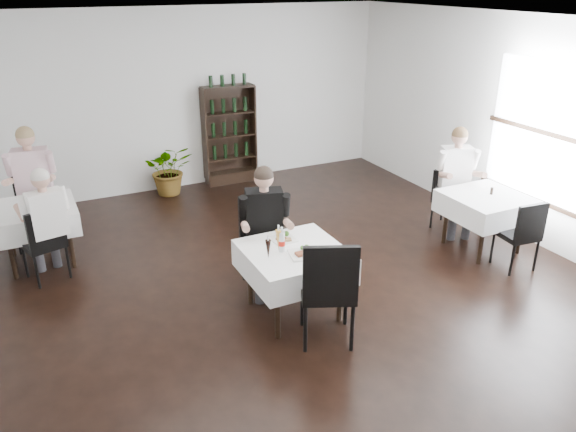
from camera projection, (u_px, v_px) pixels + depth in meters
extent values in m
plane|color=black|center=(317.00, 305.00, 6.35)|extent=(9.00, 9.00, 0.00)
plane|color=white|center=(324.00, 27.00, 5.17)|extent=(9.00, 9.00, 0.00)
plane|color=white|center=(191.00, 100.00, 9.47)|extent=(7.00, 0.00, 7.00)
plane|color=white|center=(559.00, 140.00, 7.17)|extent=(0.00, 9.00, 9.00)
cube|color=white|center=(559.00, 136.00, 7.15)|extent=(0.03, 2.20, 1.80)
cube|color=black|center=(545.00, 203.00, 7.50)|extent=(0.05, 2.30, 0.06)
cube|color=black|center=(231.00, 176.00, 10.12)|extent=(0.90, 0.28, 0.20)
cylinder|color=black|center=(278.00, 308.00, 5.64)|extent=(0.06, 0.06, 0.71)
cylinder|color=black|center=(250.00, 276.00, 6.25)|extent=(0.06, 0.06, 0.71)
cylinder|color=black|center=(340.00, 292.00, 5.94)|extent=(0.06, 0.06, 0.71)
cylinder|color=black|center=(308.00, 262.00, 6.54)|extent=(0.06, 0.06, 0.71)
cube|color=black|center=(294.00, 253.00, 5.94)|extent=(0.85, 0.85, 0.04)
cube|color=white|center=(294.00, 262.00, 5.99)|extent=(1.03, 1.03, 0.30)
cylinder|color=black|center=(11.00, 253.00, 6.77)|extent=(0.06, 0.06, 0.71)
cylinder|color=black|center=(9.00, 231.00, 7.33)|extent=(0.06, 0.06, 0.71)
cylinder|color=black|center=(70.00, 242.00, 7.04)|extent=(0.06, 0.06, 0.71)
cylinder|color=black|center=(64.00, 222.00, 7.60)|extent=(0.06, 0.06, 0.71)
cube|color=black|center=(34.00, 210.00, 7.04)|extent=(0.80, 0.80, 0.04)
cube|color=white|center=(36.00, 218.00, 7.08)|extent=(0.98, 0.98, 0.30)
cylinder|color=black|center=(482.00, 239.00, 7.13)|extent=(0.06, 0.06, 0.71)
cylinder|color=black|center=(446.00, 219.00, 7.69)|extent=(0.06, 0.06, 0.71)
cylinder|color=black|center=(521.00, 229.00, 7.41)|extent=(0.06, 0.06, 0.71)
cylinder|color=black|center=(484.00, 211.00, 7.97)|extent=(0.06, 0.06, 0.71)
cube|color=black|center=(487.00, 198.00, 7.40)|extent=(0.80, 0.80, 0.04)
cube|color=white|center=(485.00, 206.00, 7.45)|extent=(0.98, 0.98, 0.30)
imported|color=#275D20|center=(169.00, 169.00, 9.43)|extent=(0.88, 0.79, 0.87)
cylinder|color=black|center=(257.00, 277.00, 6.43)|extent=(0.04, 0.04, 0.50)
cylinder|color=black|center=(243.00, 262.00, 6.79)|extent=(0.04, 0.04, 0.50)
cylinder|color=black|center=(291.00, 270.00, 6.60)|extent=(0.04, 0.04, 0.50)
cylinder|color=black|center=(276.00, 255.00, 6.96)|extent=(0.04, 0.04, 0.50)
cube|color=black|center=(267.00, 244.00, 6.58)|extent=(0.50, 0.50, 0.08)
cube|color=black|center=(259.00, 215.00, 6.66)|extent=(0.50, 0.06, 0.54)
cylinder|color=black|center=(346.00, 303.00, 5.91)|extent=(0.04, 0.04, 0.53)
cylinder|color=black|center=(352.00, 328.00, 5.48)|extent=(0.04, 0.04, 0.53)
cylinder|color=black|center=(302.00, 304.00, 5.89)|extent=(0.04, 0.04, 0.53)
cylinder|color=black|center=(305.00, 329.00, 5.47)|extent=(0.04, 0.04, 0.53)
cube|color=black|center=(327.00, 290.00, 5.57)|extent=(0.70, 0.70, 0.08)
cube|color=black|center=(331.00, 274.00, 5.22)|extent=(0.51, 0.27, 0.57)
cylinder|color=black|center=(18.00, 239.00, 7.42)|extent=(0.04, 0.04, 0.46)
cylinder|color=black|center=(24.00, 226.00, 7.78)|extent=(0.04, 0.04, 0.46)
cylinder|color=black|center=(50.00, 235.00, 7.51)|extent=(0.04, 0.04, 0.46)
cylinder|color=black|center=(54.00, 224.00, 7.87)|extent=(0.04, 0.04, 0.46)
cube|color=black|center=(33.00, 213.00, 7.54)|extent=(0.55, 0.55, 0.07)
cube|color=black|center=(32.00, 189.00, 7.62)|extent=(0.46, 0.14, 0.50)
cylinder|color=black|center=(56.00, 252.00, 7.09)|extent=(0.03, 0.03, 0.43)
cylinder|color=black|center=(68.00, 262.00, 6.84)|extent=(0.03, 0.03, 0.43)
cylinder|color=black|center=(25.00, 261.00, 6.86)|extent=(0.03, 0.03, 0.43)
cylinder|color=black|center=(37.00, 272.00, 6.60)|extent=(0.03, 0.03, 0.43)
cube|color=black|center=(43.00, 244.00, 6.75)|extent=(0.54, 0.54, 0.07)
cube|color=black|center=(46.00, 229.00, 6.52)|extent=(0.43, 0.17, 0.47)
cylinder|color=black|center=(454.00, 221.00, 8.02)|extent=(0.03, 0.03, 0.41)
cylinder|color=black|center=(432.00, 215.00, 8.22)|extent=(0.03, 0.03, 0.41)
cylinder|color=black|center=(465.00, 214.00, 8.27)|extent=(0.03, 0.03, 0.41)
cylinder|color=black|center=(442.00, 208.00, 8.47)|extent=(0.03, 0.03, 0.41)
cube|color=black|center=(450.00, 200.00, 8.15)|extent=(0.54, 0.54, 0.06)
cube|color=black|center=(440.00, 181.00, 8.17)|extent=(0.39, 0.21, 0.44)
cylinder|color=black|center=(516.00, 243.00, 7.32)|extent=(0.03, 0.03, 0.42)
cylinder|color=black|center=(536.00, 256.00, 7.01)|extent=(0.03, 0.03, 0.42)
cylinder|color=black|center=(492.00, 248.00, 7.21)|extent=(0.03, 0.03, 0.42)
cylinder|color=black|center=(512.00, 260.00, 6.89)|extent=(0.03, 0.03, 0.42)
cube|color=black|center=(517.00, 235.00, 7.01)|extent=(0.47, 0.47, 0.06)
cube|color=black|center=(531.00, 222.00, 6.75)|extent=(0.43, 0.09, 0.46)
cube|color=#3C3C44|center=(257.00, 249.00, 6.35)|extent=(0.27, 0.46, 0.15)
cylinder|color=#3C3C44|center=(260.00, 282.00, 6.31)|extent=(0.11, 0.11, 0.51)
cube|color=#3C3C44|center=(276.00, 248.00, 6.38)|extent=(0.27, 0.46, 0.15)
cylinder|color=#3C3C44|center=(278.00, 281.00, 6.34)|extent=(0.11, 0.11, 0.51)
cube|color=black|center=(264.00, 214.00, 6.41)|extent=(0.47, 0.35, 0.57)
cylinder|color=tan|center=(245.00, 227.00, 6.13)|extent=(0.18, 0.33, 0.16)
cylinder|color=tan|center=(289.00, 224.00, 6.19)|extent=(0.18, 0.33, 0.16)
sphere|color=tan|center=(264.00, 178.00, 6.22)|extent=(0.22, 0.22, 0.22)
sphere|color=black|center=(264.00, 175.00, 6.20)|extent=(0.22, 0.22, 0.22)
cube|color=#3C3C44|center=(26.00, 203.00, 7.49)|extent=(0.24, 0.49, 0.16)
cylinder|color=#3C3C44|center=(29.00, 234.00, 7.46)|extent=(0.12, 0.12, 0.55)
cube|color=#3C3C44|center=(44.00, 202.00, 7.55)|extent=(0.24, 0.49, 0.16)
cylinder|color=#3C3C44|center=(47.00, 232.00, 7.51)|extent=(0.12, 0.12, 0.55)
cube|color=beige|center=(32.00, 171.00, 7.56)|extent=(0.49, 0.32, 0.62)
cylinder|color=tan|center=(8.00, 182.00, 7.24)|extent=(0.15, 0.36, 0.17)
cylinder|color=tan|center=(51.00, 178.00, 7.37)|extent=(0.15, 0.36, 0.17)
sphere|color=tan|center=(25.00, 138.00, 7.36)|extent=(0.24, 0.24, 0.24)
sphere|color=olive|center=(25.00, 135.00, 7.34)|extent=(0.24, 0.24, 0.24)
cube|color=#3C3C44|center=(55.00, 232.00, 6.85)|extent=(0.22, 0.44, 0.14)
cylinder|color=#3C3C44|center=(55.00, 249.00, 7.10)|extent=(0.11, 0.11, 0.49)
cube|color=#3C3C44|center=(38.00, 236.00, 6.74)|extent=(0.22, 0.44, 0.14)
cylinder|color=#3C3C44|center=(39.00, 254.00, 6.99)|extent=(0.11, 0.11, 0.49)
cube|color=white|center=(47.00, 214.00, 6.53)|extent=(0.43, 0.30, 0.55)
cylinder|color=tan|center=(60.00, 204.00, 6.86)|extent=(0.14, 0.32, 0.15)
cylinder|color=tan|center=(20.00, 213.00, 6.60)|extent=(0.14, 0.32, 0.15)
sphere|color=tan|center=(40.00, 179.00, 6.38)|extent=(0.21, 0.21, 0.21)
sphere|color=beige|center=(40.00, 177.00, 6.37)|extent=(0.21, 0.21, 0.21)
cube|color=#3C3C44|center=(450.00, 195.00, 7.88)|extent=(0.29, 0.47, 0.15)
cylinder|color=#3C3C44|center=(453.00, 222.00, 7.83)|extent=(0.12, 0.12, 0.52)
cube|color=#3C3C44|center=(465.00, 195.00, 7.90)|extent=(0.29, 0.47, 0.15)
cylinder|color=#3C3C44|center=(467.00, 222.00, 7.85)|extent=(0.12, 0.12, 0.52)
cube|color=white|center=(455.00, 167.00, 7.93)|extent=(0.48, 0.37, 0.58)
cylinder|color=tan|center=(446.00, 176.00, 7.66)|extent=(0.19, 0.34, 0.16)
cylinder|color=tan|center=(480.00, 174.00, 7.70)|extent=(0.19, 0.34, 0.16)
sphere|color=tan|center=(460.00, 137.00, 7.74)|extent=(0.22, 0.22, 0.22)
sphere|color=brown|center=(460.00, 135.00, 7.72)|extent=(0.22, 0.22, 0.22)
cube|color=white|center=(283.00, 239.00, 6.13)|extent=(0.26, 0.26, 0.02)
cube|color=#5E2A1B|center=(281.00, 239.00, 6.10)|extent=(0.12, 0.10, 0.02)
sphere|color=#326B1C|center=(286.00, 234.00, 6.18)|extent=(0.06, 0.06, 0.06)
cube|color=brown|center=(287.00, 240.00, 6.09)|extent=(0.11, 0.09, 0.02)
cube|color=white|center=(303.00, 254.00, 5.80)|extent=(0.32, 0.32, 0.02)
cube|color=#5E2A1B|center=(301.00, 254.00, 5.76)|extent=(0.11, 0.09, 0.03)
sphere|color=#326B1C|center=(307.00, 248.00, 5.85)|extent=(0.07, 0.07, 0.07)
cube|color=brown|center=(308.00, 255.00, 5.75)|extent=(0.12, 0.11, 0.02)
cone|color=black|center=(268.00, 249.00, 5.70)|extent=(0.06, 0.06, 0.21)
cylinder|color=silver|center=(268.00, 238.00, 5.65)|extent=(0.02, 0.02, 0.05)
cone|color=gold|center=(279.00, 241.00, 5.85)|extent=(0.07, 0.07, 0.24)
cylinder|color=silver|center=(278.00, 228.00, 5.79)|extent=(0.02, 0.02, 0.06)
cylinder|color=silver|center=(282.00, 242.00, 5.85)|extent=(0.07, 0.07, 0.22)
cylinder|color=red|center=(282.00, 243.00, 5.85)|extent=(0.07, 0.07, 0.06)
cylinder|color=silver|center=(282.00, 230.00, 5.79)|extent=(0.03, 0.03, 0.06)
cube|color=black|center=(318.00, 250.00, 5.90)|extent=(0.16, 0.13, 0.01)
cylinder|color=silver|center=(317.00, 250.00, 5.89)|extent=(0.01, 0.18, 0.01)
cylinder|color=silver|center=(320.00, 249.00, 5.90)|extent=(0.02, 0.18, 0.01)
cylinder|color=black|center=(492.00, 191.00, 7.40)|extent=(0.05, 0.05, 0.09)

